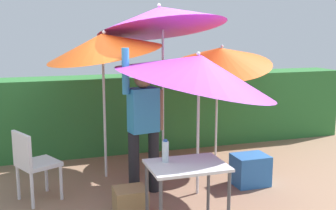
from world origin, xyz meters
The scene contains 12 objects.
ground_plane centered at (0.00, 0.00, 0.00)m, with size 24.00×24.00×0.00m, color #937056.
hedge_row centered at (0.00, 2.12, 0.65)m, with size 8.00×0.70×1.30m, color #2D7033.
umbrella_rainbow centered at (-0.77, 0.79, 1.90)m, with size 1.63×1.60×2.22m.
umbrella_orange centered at (0.26, -0.13, 1.61)m, with size 2.10×2.06×2.04m.
umbrella_yellow centered at (0.14, 1.09, 2.26)m, with size 1.98×1.96×2.68m.
umbrella_navy centered at (1.15, 1.17, 1.67)m, with size 1.73×1.69×2.08m.
person_vendor centered at (-0.40, 0.06, 0.93)m, with size 0.56×0.28×1.88m.
chair_plastic centered at (-1.76, 0.22, 0.51)m, with size 0.59×0.59×0.89m.
cooler_box centered at (1.06, -0.09, 0.21)m, with size 0.47×0.38×0.42m, color #2D6BB7.
crate_cardboard centered at (-0.71, -0.48, 0.15)m, with size 0.37×0.33×0.30m, color #9E7A4C.
folding_table centered at (-0.23, -1.06, 0.64)m, with size 0.80×0.60×0.73m.
bottle_water centered at (-0.42, -0.92, 0.85)m, with size 0.07×0.07×0.24m.
Camera 1 is at (-1.64, -4.85, 2.10)m, focal length 43.95 mm.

